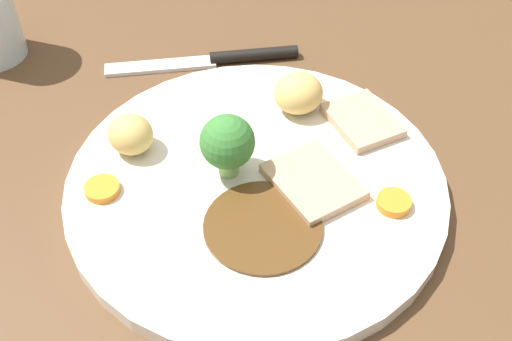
{
  "coord_description": "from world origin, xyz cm",
  "views": [
    {
      "loc": [
        -35.1,
        8.31,
        40.61
      ],
      "look_at": [
        -2.34,
        1.46,
        6.0
      ],
      "focal_mm": 44.85,
      "sensor_mm": 36.0,
      "label": 1
    }
  ],
  "objects_px": {
    "meat_slice_main": "(362,121)",
    "dinner_plate": "(256,186)",
    "roast_potato_right": "(130,134)",
    "carrot_coin_front": "(394,203)",
    "meat_slice_under": "(313,182)",
    "roast_potato_left": "(298,93)",
    "knife": "(220,59)",
    "broccoli_floret": "(227,143)",
    "carrot_coin_back": "(102,189)"
  },
  "relations": [
    {
      "from": "meat_slice_main",
      "to": "knife",
      "type": "bearing_deg",
      "value": 37.93
    },
    {
      "from": "meat_slice_main",
      "to": "knife",
      "type": "relative_size",
      "value": 0.33
    },
    {
      "from": "roast_potato_right",
      "to": "carrot_coin_front",
      "type": "relative_size",
      "value": 1.45
    },
    {
      "from": "carrot_coin_front",
      "to": "broccoli_floret",
      "type": "relative_size",
      "value": 0.48
    },
    {
      "from": "meat_slice_under",
      "to": "carrot_coin_front",
      "type": "relative_size",
      "value": 2.66
    },
    {
      "from": "roast_potato_left",
      "to": "roast_potato_right",
      "type": "xyz_separation_m",
      "value": [
        -0.02,
        0.14,
        -0.0
      ]
    },
    {
      "from": "dinner_plate",
      "to": "roast_potato_right",
      "type": "xyz_separation_m",
      "value": [
        0.05,
        0.09,
        0.02
      ]
    },
    {
      "from": "dinner_plate",
      "to": "roast_potato_right",
      "type": "distance_m",
      "value": 0.11
    },
    {
      "from": "meat_slice_under",
      "to": "carrot_coin_front",
      "type": "distance_m",
      "value": 0.06
    },
    {
      "from": "meat_slice_under",
      "to": "dinner_plate",
      "type": "bearing_deg",
      "value": 70.52
    },
    {
      "from": "meat_slice_under",
      "to": "carrot_coin_back",
      "type": "xyz_separation_m",
      "value": [
        0.03,
        0.16,
        -0.0
      ]
    },
    {
      "from": "roast_potato_right",
      "to": "meat_slice_under",
      "type": "bearing_deg",
      "value": -117.43
    },
    {
      "from": "meat_slice_under",
      "to": "carrot_coin_back",
      "type": "relative_size",
      "value": 2.57
    },
    {
      "from": "carrot_coin_front",
      "to": "carrot_coin_back",
      "type": "bearing_deg",
      "value": 74.51
    },
    {
      "from": "meat_slice_main",
      "to": "roast_potato_right",
      "type": "distance_m",
      "value": 0.19
    },
    {
      "from": "knife",
      "to": "meat_slice_main",
      "type": "bearing_deg",
      "value": 131.66
    },
    {
      "from": "roast_potato_left",
      "to": "knife",
      "type": "bearing_deg",
      "value": 28.26
    },
    {
      "from": "broccoli_floret",
      "to": "carrot_coin_front",
      "type": "bearing_deg",
      "value": -117.61
    },
    {
      "from": "roast_potato_left",
      "to": "roast_potato_right",
      "type": "bearing_deg",
      "value": 98.77
    },
    {
      "from": "roast_potato_left",
      "to": "carrot_coin_front",
      "type": "height_order",
      "value": "roast_potato_left"
    },
    {
      "from": "knife",
      "to": "roast_potato_left",
      "type": "bearing_deg",
      "value": 121.99
    },
    {
      "from": "roast_potato_left",
      "to": "knife",
      "type": "distance_m",
      "value": 0.11
    },
    {
      "from": "meat_slice_under",
      "to": "carrot_coin_back",
      "type": "bearing_deg",
      "value": 80.57
    },
    {
      "from": "dinner_plate",
      "to": "carrot_coin_back",
      "type": "relative_size",
      "value": 11.03
    },
    {
      "from": "meat_slice_under",
      "to": "roast_potato_left",
      "type": "relative_size",
      "value": 1.62
    },
    {
      "from": "roast_potato_right",
      "to": "carrot_coin_back",
      "type": "height_order",
      "value": "roast_potato_right"
    },
    {
      "from": "meat_slice_under",
      "to": "broccoli_floret",
      "type": "bearing_deg",
      "value": 65.88
    },
    {
      "from": "broccoli_floret",
      "to": "knife",
      "type": "distance_m",
      "value": 0.17
    },
    {
      "from": "dinner_plate",
      "to": "roast_potato_left",
      "type": "bearing_deg",
      "value": -34.7
    },
    {
      "from": "meat_slice_under",
      "to": "broccoli_floret",
      "type": "height_order",
      "value": "broccoli_floret"
    },
    {
      "from": "roast_potato_right",
      "to": "knife",
      "type": "height_order",
      "value": "roast_potato_right"
    },
    {
      "from": "roast_potato_left",
      "to": "knife",
      "type": "relative_size",
      "value": 0.23
    },
    {
      "from": "meat_slice_under",
      "to": "carrot_coin_front",
      "type": "bearing_deg",
      "value": -121.37
    },
    {
      "from": "roast_potato_left",
      "to": "carrot_coin_front",
      "type": "xyz_separation_m",
      "value": [
        -0.12,
        -0.04,
        -0.01
      ]
    },
    {
      "from": "dinner_plate",
      "to": "knife",
      "type": "height_order",
      "value": "dinner_plate"
    },
    {
      "from": "roast_potato_right",
      "to": "broccoli_floret",
      "type": "height_order",
      "value": "broccoli_floret"
    },
    {
      "from": "carrot_coin_front",
      "to": "meat_slice_main",
      "type": "bearing_deg",
      "value": -3.76
    },
    {
      "from": "roast_potato_right",
      "to": "knife",
      "type": "bearing_deg",
      "value": -37.27
    },
    {
      "from": "meat_slice_main",
      "to": "roast_potato_right",
      "type": "relative_size",
      "value": 1.63
    },
    {
      "from": "meat_slice_under",
      "to": "roast_potato_left",
      "type": "distance_m",
      "value": 0.09
    },
    {
      "from": "dinner_plate",
      "to": "carrot_coin_front",
      "type": "xyz_separation_m",
      "value": [
        -0.05,
        -0.09,
        0.01
      ]
    },
    {
      "from": "meat_slice_main",
      "to": "dinner_plate",
      "type": "bearing_deg",
      "value": 113.94
    },
    {
      "from": "meat_slice_under",
      "to": "roast_potato_right",
      "type": "relative_size",
      "value": 1.84
    },
    {
      "from": "meat_slice_main",
      "to": "carrot_coin_front",
      "type": "xyz_separation_m",
      "value": [
        -0.09,
        0.01,
        -0.0
      ]
    },
    {
      "from": "broccoli_floret",
      "to": "knife",
      "type": "bearing_deg",
      "value": -6.94
    },
    {
      "from": "meat_slice_main",
      "to": "broccoli_floret",
      "type": "height_order",
      "value": "broccoli_floret"
    },
    {
      "from": "meat_slice_under",
      "to": "roast_potato_left",
      "type": "height_order",
      "value": "roast_potato_left"
    },
    {
      "from": "roast_potato_left",
      "to": "carrot_coin_front",
      "type": "distance_m",
      "value": 0.13
    },
    {
      "from": "broccoli_floret",
      "to": "knife",
      "type": "height_order",
      "value": "broccoli_floret"
    },
    {
      "from": "roast_potato_right",
      "to": "broccoli_floret",
      "type": "distance_m",
      "value": 0.08
    }
  ]
}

